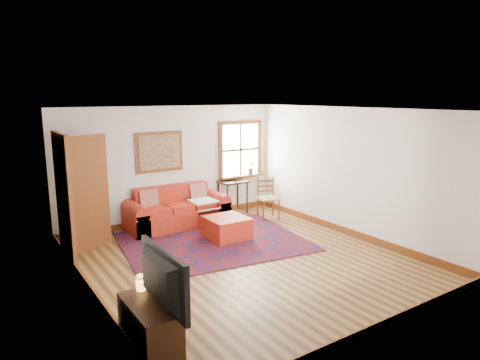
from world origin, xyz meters
TOP-DOWN VIEW (x-y plane):
  - ground at (0.00, 0.00)m, footprint 5.50×5.50m
  - room_envelope at (0.00, 0.02)m, footprint 5.04×5.54m
  - window at (1.78, 2.70)m, footprint 1.18×0.20m
  - doorway at (-2.21, 1.78)m, footprint 0.89×1.08m
  - framed_artwork at (-0.30, 2.71)m, footprint 1.05×0.07m
  - persian_rug at (0.00, 1.02)m, footprint 3.60×3.03m
  - red_leather_sofa at (-0.11, 2.33)m, footprint 2.14×0.88m
  - red_ottoman at (0.33, 1.05)m, footprint 0.75×0.75m
  - side_table at (1.41, 2.53)m, footprint 0.64×0.48m
  - ladder_back_chair at (1.85, 1.78)m, footprint 0.51×0.50m
  - media_cabinet at (-2.28, -1.56)m, footprint 0.42×0.92m
  - television at (-2.26, -1.69)m, footprint 0.14×1.11m
  - candle_hurricane at (-2.23, -1.20)m, footprint 0.12×0.12m

SIDE VIEW (x-z plane):
  - ground at x=0.00m, z-range 0.00..0.00m
  - persian_rug at x=0.00m, z-range 0.00..0.02m
  - red_ottoman at x=0.33m, z-range 0.00..0.42m
  - media_cabinet at x=-2.28m, z-range 0.00..0.51m
  - red_leather_sofa at x=-0.11m, z-range -0.14..0.70m
  - ladder_back_chair at x=1.85m, z-range 0.04..0.95m
  - candle_hurricane at x=-2.23m, z-range 0.50..0.68m
  - side_table at x=1.41m, z-range 0.26..1.03m
  - television at x=-2.26m, z-range 0.51..1.14m
  - doorway at x=-2.21m, z-range 0.00..2.14m
  - window at x=1.78m, z-range 0.62..2.00m
  - framed_artwork at x=-0.30m, z-range 1.13..1.98m
  - room_envelope at x=0.00m, z-range 0.39..2.91m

